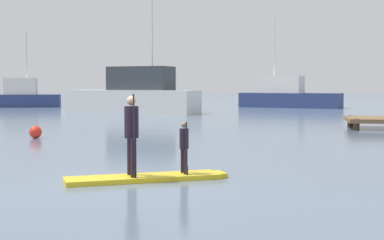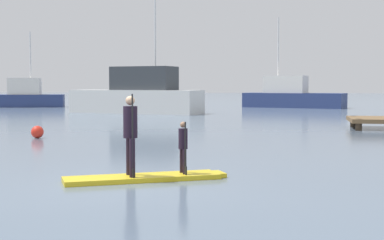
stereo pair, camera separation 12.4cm
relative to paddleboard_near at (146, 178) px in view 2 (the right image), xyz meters
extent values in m
plane|color=slate|center=(-0.26, -0.47, -0.05)|extent=(240.00, 240.00, 0.00)
cube|color=gold|center=(-0.07, -0.03, 0.00)|extent=(3.17, 2.15, 0.10)
cube|color=gold|center=(1.39, 0.73, 0.00)|extent=(0.46, 0.58, 0.09)
cylinder|color=black|center=(-0.36, 0.00, 0.44)|extent=(0.12, 0.12, 0.78)
cylinder|color=black|center=(-0.20, -0.30, 0.44)|extent=(0.12, 0.12, 0.78)
cylinder|color=black|center=(-0.28, -0.15, 1.16)|extent=(0.39, 0.39, 0.65)
sphere|color=tan|center=(-0.28, -0.15, 1.59)|extent=(0.19, 0.19, 0.19)
cylinder|color=black|center=(-0.18, -0.34, 0.89)|extent=(0.03, 0.03, 1.68)
cube|color=black|center=(-0.18, -0.34, 0.14)|extent=(0.09, 0.14, 0.18)
cylinder|color=black|center=(0.66, 0.47, 0.31)|extent=(0.08, 0.08, 0.52)
cylinder|color=black|center=(0.76, 0.28, 0.31)|extent=(0.08, 0.08, 0.52)
cylinder|color=black|center=(0.71, 0.38, 0.78)|extent=(0.26, 0.26, 0.43)
sphere|color=#8C664C|center=(0.71, 0.38, 1.08)|extent=(0.12, 0.12, 0.12)
cylinder|color=black|center=(0.79, 0.23, 0.60)|extent=(0.03, 0.03, 1.10)
cube|color=black|center=(0.79, 0.23, 0.14)|extent=(0.09, 0.14, 0.18)
cube|color=silver|center=(-7.75, 26.43, 0.74)|extent=(9.48, 4.56, 1.59)
cube|color=#33383D|center=(-7.12, 26.29, 2.33)|extent=(4.58, 2.98, 1.58)
cylinder|color=silver|center=(-6.29, 26.10, 6.24)|extent=(0.12, 0.12, 6.24)
cube|color=navy|center=(-20.02, 34.73, 0.49)|extent=(6.73, 3.54, 1.09)
cube|color=white|center=(-20.08, 34.71, 1.76)|extent=(2.98, 2.14, 1.44)
cylinder|color=silver|center=(-19.56, 34.87, 4.46)|extent=(0.12, 0.12, 3.97)
cube|color=navy|center=(2.87, 37.90, 0.57)|extent=(8.82, 4.70, 1.24)
cube|color=white|center=(2.16, 38.10, 1.92)|extent=(3.85, 2.82, 1.47)
cylinder|color=silver|center=(1.50, 38.29, 5.14)|extent=(0.12, 0.12, 4.98)
cylinder|color=#473828|center=(5.70, 13.99, 0.19)|extent=(0.28, 0.28, 0.49)
cylinder|color=#473828|center=(5.70, 16.35, 0.19)|extent=(0.28, 0.28, 0.49)
sphere|color=red|center=(-6.27, 8.16, 0.18)|extent=(0.46, 0.46, 0.46)
camera|label=1|loc=(2.90, -11.32, 1.92)|focal=53.44mm
camera|label=2|loc=(3.03, -11.30, 1.92)|focal=53.44mm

